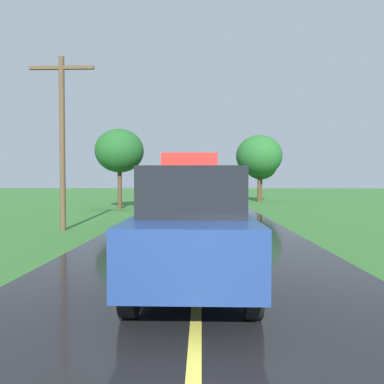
{
  "coord_description": "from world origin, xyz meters",
  "views": [
    {
      "loc": [
        0.07,
        -1.28,
        1.78
      ],
      "look_at": [
        -0.31,
        12.19,
        1.4
      ],
      "focal_mm": 32.42,
      "sensor_mm": 36.0,
      "label": 1
    }
  ],
  "objects_px": {
    "banana_truck_far": "(188,187)",
    "roadside_tree_far_left": "(261,165)",
    "utility_pole_roadside": "(62,135)",
    "roadside_tree_mid_right": "(259,156)",
    "roadside_tree_near_left": "(120,151)",
    "following_car": "(193,227)",
    "banana_truck_near": "(189,191)"
  },
  "relations": [
    {
      "from": "banana_truck_far",
      "to": "roadside_tree_far_left",
      "type": "bearing_deg",
      "value": 51.28
    },
    {
      "from": "utility_pole_roadside",
      "to": "roadside_tree_near_left",
      "type": "xyz_separation_m",
      "value": [
        -0.36,
        10.41,
        0.35
      ]
    },
    {
      "from": "roadside_tree_near_left",
      "to": "roadside_tree_far_left",
      "type": "height_order",
      "value": "roadside_tree_near_left"
    },
    {
      "from": "following_car",
      "to": "banana_truck_far",
      "type": "bearing_deg",
      "value": 92.48
    },
    {
      "from": "banana_truck_near",
      "to": "roadside_tree_near_left",
      "type": "bearing_deg",
      "value": 115.65
    },
    {
      "from": "banana_truck_far",
      "to": "roadside_tree_mid_right",
      "type": "height_order",
      "value": "roadside_tree_mid_right"
    },
    {
      "from": "banana_truck_far",
      "to": "utility_pole_roadside",
      "type": "relative_size",
      "value": 0.91
    },
    {
      "from": "banana_truck_near",
      "to": "utility_pole_roadside",
      "type": "height_order",
      "value": "utility_pole_roadside"
    },
    {
      "from": "banana_truck_near",
      "to": "following_car",
      "type": "relative_size",
      "value": 1.42
    },
    {
      "from": "banana_truck_far",
      "to": "following_car",
      "type": "height_order",
      "value": "banana_truck_far"
    },
    {
      "from": "banana_truck_near",
      "to": "roadside_tree_mid_right",
      "type": "distance_m",
      "value": 20.27
    },
    {
      "from": "roadside_tree_near_left",
      "to": "banana_truck_far",
      "type": "bearing_deg",
      "value": 17.44
    },
    {
      "from": "utility_pole_roadside",
      "to": "roadside_tree_far_left",
      "type": "xyz_separation_m",
      "value": [
        10.67,
        19.94,
        -0.16
      ]
    },
    {
      "from": "utility_pole_roadside",
      "to": "roadside_tree_mid_right",
      "type": "distance_m",
      "value": 21.86
    },
    {
      "from": "roadside_tree_near_left",
      "to": "roadside_tree_mid_right",
      "type": "bearing_deg",
      "value": 39.41
    },
    {
      "from": "banana_truck_near",
      "to": "banana_truck_far",
      "type": "relative_size",
      "value": 1.0
    },
    {
      "from": "roadside_tree_far_left",
      "to": "roadside_tree_mid_right",
      "type": "bearing_deg",
      "value": -112.87
    },
    {
      "from": "banana_truck_far",
      "to": "utility_pole_roadside",
      "type": "distance_m",
      "value": 12.71
    },
    {
      "from": "roadside_tree_near_left",
      "to": "following_car",
      "type": "height_order",
      "value": "roadside_tree_near_left"
    },
    {
      "from": "banana_truck_near",
      "to": "utility_pole_roadside",
      "type": "relative_size",
      "value": 0.91
    },
    {
      "from": "roadside_tree_near_left",
      "to": "following_car",
      "type": "xyz_separation_m",
      "value": [
        5.35,
        -17.5,
        -2.79
      ]
    },
    {
      "from": "banana_truck_near",
      "to": "roadside_tree_near_left",
      "type": "distance_m",
      "value": 11.83
    },
    {
      "from": "banana_truck_near",
      "to": "roadside_tree_mid_right",
      "type": "height_order",
      "value": "roadside_tree_mid_right"
    },
    {
      "from": "banana_truck_near",
      "to": "roadside_tree_far_left",
      "type": "xyz_separation_m",
      "value": [
        6.02,
        19.97,
        1.89
      ]
    },
    {
      "from": "utility_pole_roadside",
      "to": "roadside_tree_near_left",
      "type": "relative_size",
      "value": 1.19
    },
    {
      "from": "roadside_tree_far_left",
      "to": "roadside_tree_near_left",
      "type": "bearing_deg",
      "value": -139.18
    },
    {
      "from": "utility_pole_roadside",
      "to": "roadside_tree_mid_right",
      "type": "xyz_separation_m",
      "value": [
        10.37,
        19.23,
        0.67
      ]
    },
    {
      "from": "banana_truck_near",
      "to": "following_car",
      "type": "xyz_separation_m",
      "value": [
        0.34,
        -7.07,
        -0.39
      ]
    },
    {
      "from": "utility_pole_roadside",
      "to": "roadside_tree_mid_right",
      "type": "height_order",
      "value": "utility_pole_roadside"
    },
    {
      "from": "roadside_tree_mid_right",
      "to": "roadside_tree_far_left",
      "type": "distance_m",
      "value": 1.13
    },
    {
      "from": "roadside_tree_far_left",
      "to": "following_car",
      "type": "relative_size",
      "value": 1.15
    },
    {
      "from": "banana_truck_near",
      "to": "utility_pole_roadside",
      "type": "bearing_deg",
      "value": 179.65
    }
  ]
}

